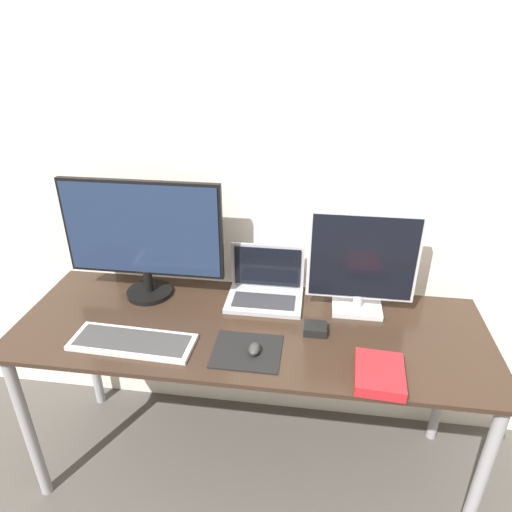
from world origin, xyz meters
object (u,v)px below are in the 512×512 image
object	(u,v)px
keyboard	(133,342)
power_brick	(315,329)
book	(379,374)
monitor_left	(143,235)
mouse	(254,349)
monitor_right	(362,263)
laptop	(266,286)

from	to	relation	value
keyboard	power_brick	bearing A→B (deg)	13.95
keyboard	power_brick	size ratio (longest dim) A/B	5.26
book	power_brick	xyz separation A→B (m)	(-0.21, 0.22, -0.00)
monitor_left	mouse	distance (m)	0.64
monitor_right	power_brick	bearing A→B (deg)	-133.08
keyboard	monitor_left	bearing A→B (deg)	99.31
book	monitor_right	bearing A→B (deg)	97.20
monitor_right	power_brick	xyz separation A→B (m)	(-0.16, -0.17, -0.20)
laptop	keyboard	world-z (taller)	laptop
laptop	keyboard	bearing A→B (deg)	-139.31
monitor_left	monitor_right	distance (m)	0.86
monitor_left	book	size ratio (longest dim) A/B	3.12
mouse	book	world-z (taller)	same
monitor_left	power_brick	distance (m)	0.77
monitor_right	mouse	world-z (taller)	monitor_right
laptop	keyboard	xyz separation A→B (m)	(-0.43, -0.37, -0.05)
monitor_left	monitor_right	xyz separation A→B (m)	(0.86, 0.00, -0.06)
mouse	book	bearing A→B (deg)	-9.04
book	power_brick	size ratio (longest dim) A/B	2.43
monitor_right	keyboard	size ratio (longest dim) A/B	0.94
keyboard	power_brick	distance (m)	0.67
monitor_right	laptop	xyz separation A→B (m)	(-0.37, 0.04, -0.16)
monitor_right	keyboard	xyz separation A→B (m)	(-0.81, -0.33, -0.20)
monitor_right	book	size ratio (longest dim) A/B	2.03
monitor_left	monitor_right	bearing A→B (deg)	0.00
monitor_right	book	xyz separation A→B (m)	(0.05, -0.39, -0.19)
monitor_right	book	distance (m)	0.44
monitor_left	laptop	xyz separation A→B (m)	(0.49, 0.04, -0.22)
monitor_right	laptop	size ratio (longest dim) A/B	1.37
monitor_right	laptop	world-z (taller)	monitor_right
monitor_right	power_brick	distance (m)	0.31
monitor_left	power_brick	bearing A→B (deg)	-13.86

